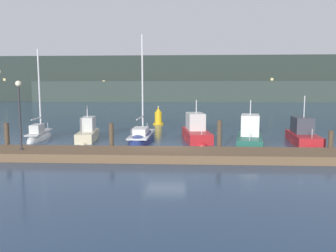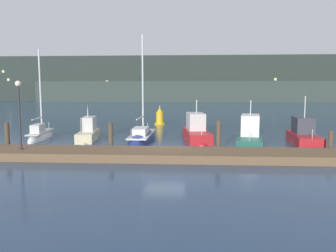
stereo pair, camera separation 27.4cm
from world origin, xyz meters
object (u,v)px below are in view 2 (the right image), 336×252
at_px(sailboat_berth_1, 41,137).
at_px(motorboat_berth_2, 88,136).
at_px(sailboat_berth_3, 142,140).
at_px(motorboat_berth_5, 250,140).
at_px(channel_buoy, 160,118).
at_px(motorboat_berth_6, 304,139).
at_px(dock_lamppost, 19,104).
at_px(motorboat_berth_4, 196,135).

xyz_separation_m(sailboat_berth_1, motorboat_berth_2, (3.88, -0.35, 0.18)).
distance_m(motorboat_berth_2, sailboat_berth_3, 4.12).
relative_size(motorboat_berth_2, motorboat_berth_5, 0.81).
distance_m(sailboat_berth_1, sailboat_berth_3, 8.01).
relative_size(sailboat_berth_1, channel_buoy, 3.74).
distance_m(sailboat_berth_1, motorboat_berth_6, 19.62).
distance_m(motorboat_berth_2, dock_lamppost, 7.30).
bearing_deg(motorboat_berth_2, sailboat_berth_3, -1.98).
relative_size(motorboat_berth_2, motorboat_berth_6, 0.84).
relative_size(sailboat_berth_3, dock_lamppost, 2.27).
bearing_deg(channel_buoy, sailboat_berth_3, -91.68).
distance_m(motorboat_berth_2, channel_buoy, 12.02).
distance_m(sailboat_berth_3, channel_buoy, 11.33).
bearing_deg(channel_buoy, motorboat_berth_2, -111.71).
bearing_deg(motorboat_berth_4, dock_lamppost, -144.84).
height_order(sailboat_berth_1, dock_lamppost, sailboat_berth_1).
relative_size(sailboat_berth_1, motorboat_berth_6, 1.34).
bearing_deg(dock_lamppost, motorboat_berth_6, 18.79).
relative_size(motorboat_berth_4, motorboat_berth_5, 1.01).
xyz_separation_m(motorboat_berth_5, motorboat_berth_6, (3.90, 0.75, -0.05)).
height_order(channel_buoy, dock_lamppost, dock_lamppost).
bearing_deg(dock_lamppost, channel_buoy, 70.58).
distance_m(channel_buoy, dock_lamppost, 18.90).
bearing_deg(channel_buoy, dock_lamppost, -109.42).
bearing_deg(motorboat_berth_5, dock_lamppost, -159.06).
xyz_separation_m(channel_buoy, dock_lamppost, (-6.24, -17.70, 2.27)).
xyz_separation_m(sailboat_berth_1, motorboat_berth_5, (15.70, -1.68, 0.20)).
relative_size(sailboat_berth_1, dock_lamppost, 1.97).
relative_size(motorboat_berth_2, channel_buoy, 2.35).
bearing_deg(motorboat_berth_5, sailboat_berth_1, 173.90).
bearing_deg(sailboat_berth_1, motorboat_berth_5, -6.10).
bearing_deg(motorboat_berth_5, channel_buoy, 120.54).
distance_m(motorboat_berth_4, motorboat_berth_6, 7.63).
relative_size(motorboat_berth_5, dock_lamppost, 1.52).
xyz_separation_m(motorboat_berth_2, channel_buoy, (4.44, 11.16, 0.44)).
height_order(sailboat_berth_1, sailboat_berth_3, sailboat_berth_3).
bearing_deg(dock_lamppost, motorboat_berth_2, 74.63).
bearing_deg(motorboat_berth_2, sailboat_berth_1, 174.89).
distance_m(sailboat_berth_3, dock_lamppost, 9.19).
distance_m(motorboat_berth_6, dock_lamppost, 18.70).
bearing_deg(motorboat_berth_5, motorboat_berth_4, 153.74).
bearing_deg(motorboat_berth_4, motorboat_berth_2, -176.68).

